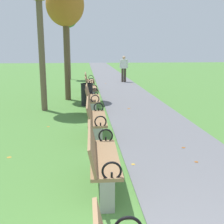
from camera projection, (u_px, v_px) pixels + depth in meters
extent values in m
cube|color=slate|center=(112.00, 79.00, 19.67)|extent=(2.38, 44.00, 0.02)
cube|color=#93704C|center=(104.00, 158.00, 4.48)|extent=(0.48, 1.61, 0.05)
cube|color=#93704C|center=(92.00, 144.00, 4.42)|extent=(0.16, 1.60, 0.40)
cube|color=#99968E|center=(107.00, 196.00, 3.81)|extent=(0.20, 0.12, 0.45)
cube|color=#99968E|center=(103.00, 155.00, 5.25)|extent=(0.20, 0.12, 0.45)
torus|color=black|center=(112.00, 171.00, 3.72)|extent=(0.27, 0.04, 0.27)
cylinder|color=black|center=(112.00, 177.00, 3.74)|extent=(0.03, 0.03, 0.12)
torus|color=black|center=(106.00, 136.00, 5.20)|extent=(0.27, 0.04, 0.27)
cylinder|color=black|center=(106.00, 140.00, 5.22)|extent=(0.03, 0.03, 0.12)
cube|color=#93704C|center=(97.00, 118.00, 6.95)|extent=(0.48, 1.61, 0.05)
cube|color=#93704C|center=(89.00, 110.00, 6.88)|extent=(0.16, 1.60, 0.40)
cube|color=#99968E|center=(98.00, 138.00, 6.28)|extent=(0.20, 0.12, 0.45)
cube|color=#99968E|center=(97.00, 121.00, 7.72)|extent=(0.20, 0.12, 0.45)
torus|color=black|center=(100.00, 122.00, 6.19)|extent=(0.27, 0.04, 0.27)
cylinder|color=black|center=(101.00, 125.00, 6.21)|extent=(0.03, 0.03, 0.12)
torus|color=black|center=(99.00, 107.00, 7.67)|extent=(0.27, 0.04, 0.27)
cylinder|color=black|center=(99.00, 110.00, 7.68)|extent=(0.03, 0.03, 0.12)
cube|color=#93704C|center=(93.00, 98.00, 9.67)|extent=(0.49, 1.61, 0.05)
cube|color=#93704C|center=(87.00, 92.00, 9.61)|extent=(0.18, 1.60, 0.40)
cube|color=#99968E|center=(93.00, 110.00, 9.00)|extent=(0.20, 0.13, 0.45)
cube|color=#99968E|center=(93.00, 102.00, 10.44)|extent=(0.20, 0.13, 0.45)
torus|color=black|center=(95.00, 99.00, 8.91)|extent=(0.27, 0.04, 0.27)
cylinder|color=black|center=(95.00, 102.00, 8.92)|extent=(0.03, 0.03, 0.12)
torus|color=black|center=(95.00, 92.00, 10.38)|extent=(0.27, 0.04, 0.27)
cylinder|color=black|center=(95.00, 94.00, 10.40)|extent=(0.03, 0.03, 0.12)
cube|color=#93704C|center=(91.00, 88.00, 12.10)|extent=(0.50, 1.61, 0.05)
cube|color=#93704C|center=(87.00, 83.00, 12.02)|extent=(0.18, 1.60, 0.40)
cube|color=#99968E|center=(93.00, 97.00, 11.44)|extent=(0.20, 0.13, 0.45)
cube|color=#99968E|center=(90.00, 91.00, 12.87)|extent=(0.20, 0.13, 0.45)
torus|color=black|center=(94.00, 88.00, 11.34)|extent=(0.27, 0.04, 0.27)
cylinder|color=black|center=(94.00, 90.00, 11.36)|extent=(0.03, 0.03, 0.12)
torus|color=black|center=(92.00, 83.00, 12.81)|extent=(0.27, 0.04, 0.27)
cylinder|color=black|center=(92.00, 85.00, 12.83)|extent=(0.03, 0.03, 0.12)
cube|color=#93704C|center=(90.00, 81.00, 14.54)|extent=(0.46, 1.61, 0.05)
cube|color=#93704C|center=(86.00, 77.00, 14.47)|extent=(0.14, 1.60, 0.40)
cube|color=#99968E|center=(90.00, 88.00, 13.87)|extent=(0.20, 0.12, 0.45)
cube|color=#99968E|center=(90.00, 84.00, 15.31)|extent=(0.20, 0.12, 0.45)
torus|color=black|center=(91.00, 81.00, 13.78)|extent=(0.27, 0.03, 0.27)
cylinder|color=black|center=(91.00, 82.00, 13.79)|extent=(0.03, 0.03, 0.12)
torus|color=black|center=(91.00, 78.00, 15.25)|extent=(0.27, 0.03, 0.27)
cylinder|color=black|center=(91.00, 79.00, 15.27)|extent=(0.03, 0.03, 0.12)
cylinder|color=brown|center=(42.00, 54.00, 9.65)|extent=(0.21, 0.21, 3.92)
cylinder|color=brown|center=(67.00, 60.00, 11.78)|extent=(0.24, 0.24, 3.28)
ellipsoid|color=#B26B28|center=(65.00, 5.00, 11.30)|extent=(1.51, 1.51, 1.66)
cylinder|color=brown|center=(69.00, 52.00, 19.42)|extent=(0.14, 0.14, 3.69)
ellipsoid|color=#477A33|center=(68.00, 17.00, 18.92)|extent=(1.24, 1.24, 1.36)
cylinder|color=#3D3328|center=(125.00, 75.00, 18.14)|extent=(0.14, 0.14, 0.85)
cylinder|color=#3D3328|center=(122.00, 75.00, 18.13)|extent=(0.14, 0.14, 0.85)
cube|color=white|center=(124.00, 64.00, 17.98)|extent=(0.35, 0.24, 0.56)
sphere|color=tan|center=(124.00, 58.00, 17.89)|extent=(0.20, 0.20, 0.20)
cylinder|color=white|center=(127.00, 64.00, 17.99)|extent=(0.09, 0.09, 0.52)
cylinder|color=white|center=(120.00, 64.00, 17.97)|extent=(0.09, 0.09, 0.52)
cylinder|color=black|center=(87.00, 95.00, 10.84)|extent=(0.44, 0.44, 0.80)
torus|color=black|center=(87.00, 84.00, 10.75)|extent=(0.48, 0.48, 0.04)
cylinder|color=gold|center=(133.00, 164.00, 5.35)|extent=(0.09, 0.09, 0.00)
cylinder|color=#AD6B23|center=(129.00, 108.00, 10.25)|extent=(0.10, 0.10, 0.00)
cylinder|color=#AD6B23|center=(106.00, 84.00, 17.30)|extent=(0.14, 0.14, 0.00)
cylinder|color=#93511E|center=(184.00, 148.00, 6.25)|extent=(0.11, 0.11, 0.00)
cylinder|color=#AD6B23|center=(48.00, 127.00, 7.98)|extent=(0.10, 0.10, 0.00)
cylinder|color=gold|center=(132.00, 84.00, 17.12)|extent=(0.09, 0.09, 0.00)
cylinder|color=#BC842D|center=(9.00, 157.00, 5.75)|extent=(0.10, 0.10, 0.00)
cylinder|color=brown|center=(62.00, 84.00, 17.35)|extent=(0.09, 0.09, 0.00)
cylinder|color=#93511E|center=(196.00, 162.00, 5.47)|extent=(0.10, 0.10, 0.00)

